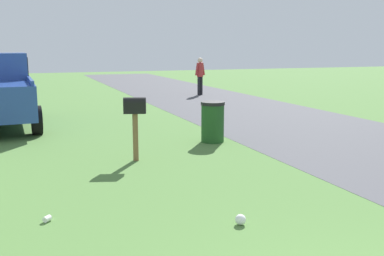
% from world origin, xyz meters
% --- Properties ---
extents(road_asphalt, '(60.00, 5.39, 0.01)m').
position_xyz_m(road_asphalt, '(6.00, -5.05, 0.00)').
color(road_asphalt, '#47474C').
rests_on(road_asphalt, ground).
extents(mailbox, '(0.32, 0.48, 1.29)m').
position_xyz_m(mailbox, '(6.99, 0.34, 1.02)').
color(mailbox, brown).
rests_on(mailbox, ground).
extents(trash_bin, '(0.57, 0.57, 0.98)m').
position_xyz_m(trash_bin, '(8.12, -1.83, 0.49)').
color(trash_bin, '#1E4C1E').
rests_on(trash_bin, ground).
extents(pedestrian, '(0.30, 0.56, 1.76)m').
position_xyz_m(pedestrian, '(18.21, -5.53, 1.03)').
color(pedestrian, black).
rests_on(pedestrian, ground).
extents(litter_bag_by_mailbox, '(0.14, 0.14, 0.14)m').
position_xyz_m(litter_bag_by_mailbox, '(3.25, -0.12, 0.07)').
color(litter_bag_by_mailbox, silver).
rests_on(litter_bag_by_mailbox, ground).
extents(litter_cup_midfield_b, '(0.13, 0.13, 0.08)m').
position_xyz_m(litter_cup_midfield_b, '(4.24, 2.21, 0.04)').
color(litter_cup_midfield_b, white).
rests_on(litter_cup_midfield_b, ground).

